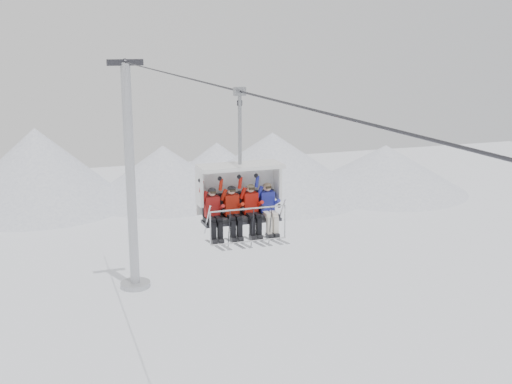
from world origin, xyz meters
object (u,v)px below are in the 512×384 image
object	(u,v)px
chairlift_carrier	(239,190)
skier_far_right	(268,207)
skier_center_left	(233,210)
skier_far_left	(213,212)
skier_center_right	(252,209)
lift_tower_right	(131,194)

from	to	relation	value
chairlift_carrier	skier_far_right	bearing A→B (deg)	-22.40
skier_far_right	chairlift_carrier	bearing A→B (deg)	157.60
skier_center_left	skier_far_right	world-z (taller)	skier_far_right
skier_far_left	skier_center_left	xyz separation A→B (m)	(0.53, 0.00, 0.00)
skier_center_left	skier_far_right	distance (m)	1.01
skier_center_left	skier_center_right	bearing A→B (deg)	0.11
lift_tower_right	skier_far_right	size ratio (longest dim) A/B	7.99
chairlift_carrier	skier_center_right	size ratio (longest dim) A/B	2.36
lift_tower_right	skier_center_left	size ratio (longest dim) A/B	7.99
skier_far_right	lift_tower_right	bearing A→B (deg)	92.02
skier_center_right	skier_far_right	distance (m)	0.48
skier_far_left	chairlift_carrier	bearing A→B (deg)	20.84
skier_far_left	skier_center_left	size ratio (longest dim) A/B	1.00
lift_tower_right	skier_center_left	world-z (taller)	lift_tower_right
skier_center_right	skier_center_left	bearing A→B (deg)	-179.89
lift_tower_right	skier_far_right	xyz separation A→B (m)	(0.74, -20.90, 4.41)
lift_tower_right	chairlift_carrier	bearing A→B (deg)	-90.00
lift_tower_right	chairlift_carrier	distance (m)	21.17
skier_center_left	skier_center_right	distance (m)	0.54
chairlift_carrier	skier_far_right	xyz separation A→B (m)	(0.74, -0.30, -0.46)
skier_center_left	skier_center_right	world-z (taller)	skier_center_right
lift_tower_right	skier_far_left	bearing A→B (deg)	-92.21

